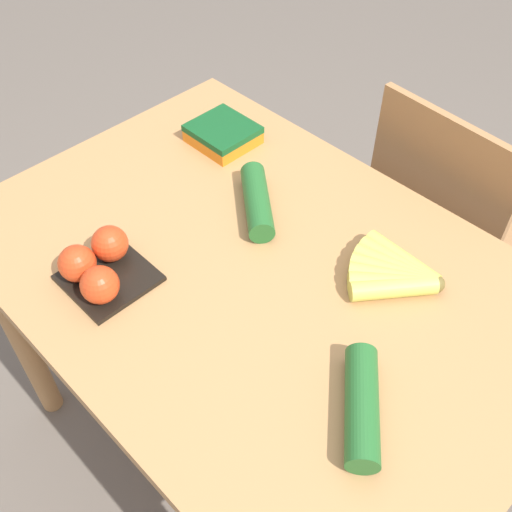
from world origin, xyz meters
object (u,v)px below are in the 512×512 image
Objects in this scene: cucumber_near at (362,405)px; cucumber_far at (257,201)px; banana_bunch at (396,273)px; tomato_pack at (98,266)px; carrot_bag at (223,133)px; chair at (445,236)px.

cucumber_near is 0.51m from cucumber_far.
tomato_pack is at bearing -134.63° from banana_bunch.
carrot_bag is (-0.56, 0.07, 0.01)m from banana_bunch.
chair is at bearing 103.67° from banana_bunch.
banana_bunch is 0.57m from tomato_pack.
cucumber_near is (0.25, -0.75, 0.32)m from chair.
carrot_bag is at bearing 173.32° from banana_bunch.
chair is at bearing 72.06° from tomato_pack.
chair reaches higher than cucumber_near.
cucumber_near is at bearing -63.93° from banana_bunch.
chair is at bearing 108.43° from cucumber_near.
chair reaches higher than tomato_pack.
banana_bunch is 0.30m from cucumber_near.
tomato_pack is at bearing 76.27° from chair.
carrot_bag is 0.76× the size of cucumber_far.
banana_bunch is 1.16× the size of tomato_pack.
chair is 5.78× the size of tomato_pack.
tomato_pack reaches higher than cucumber_far.
carrot_bag is at bearing 153.76° from cucumber_far.
cucumber_far reaches higher than banana_bunch.
banana_bunch is at bearing -6.68° from carrot_bag.
chair is 0.69m from carrot_bag.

